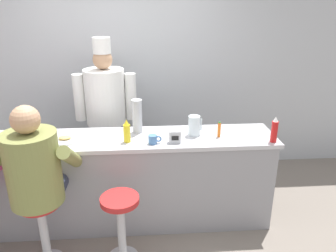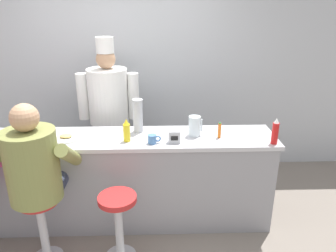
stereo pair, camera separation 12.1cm
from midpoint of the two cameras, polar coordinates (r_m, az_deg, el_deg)
ground_plane at (r=3.50m, az=-7.96°, el=-18.49°), size 20.00×20.00×0.00m
wall_back at (r=4.36m, az=-6.81°, el=9.46°), size 10.00×0.06×2.70m
diner_counter at (r=3.46m, az=-7.89°, el=-9.24°), size 3.19×0.58×0.96m
ketchup_bottle_red at (r=3.20m, az=19.21°, el=-0.96°), size 0.06×0.06×0.25m
mustard_bottle_yellow at (r=3.10m, az=-6.11°, el=-0.87°), size 0.06×0.06×0.22m
hot_sauce_bottle_orange at (r=3.22m, az=10.03°, el=-0.78°), size 0.03×0.03×0.15m
water_pitcher_clear at (r=3.23m, az=5.72°, el=-0.02°), size 0.13×0.12×0.20m
breakfast_plate at (r=3.29m, az=-16.35°, el=-1.99°), size 0.26×0.26×0.05m
cereal_bowl at (r=3.45m, az=-24.02°, el=-1.73°), size 0.15×0.15×0.05m
coffee_mug_blue at (r=3.06m, az=-1.56°, el=-2.31°), size 0.12×0.08×0.08m
cup_stack_steel at (r=3.29m, az=-4.22°, el=1.79°), size 0.11×0.11×0.34m
napkin_dispenser_chrome at (r=3.06m, az=2.24°, el=-1.93°), size 0.11×0.07×0.12m
diner_seated_olive at (r=2.92m, az=-21.08°, el=-6.87°), size 0.65×0.65×1.49m
empty_stool_round at (r=3.00m, az=-7.45°, el=-15.51°), size 0.33×0.33×0.65m
cook_in_whites_near at (r=3.93m, az=-9.36°, el=2.95°), size 0.72×0.46×1.84m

